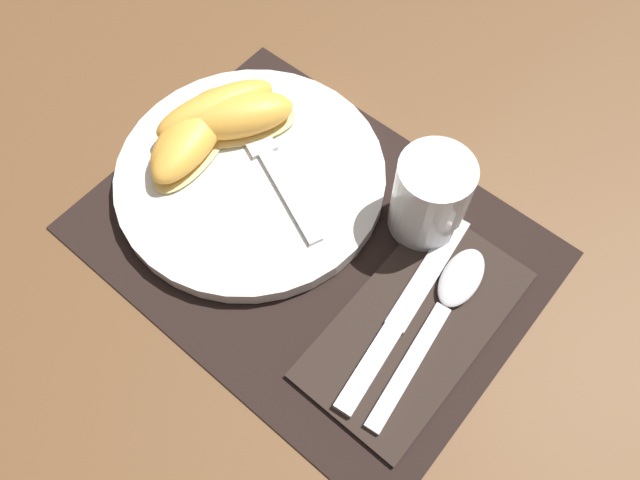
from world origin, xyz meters
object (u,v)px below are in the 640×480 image
Objects in this scene: spoon at (448,300)px; citrus_wedge_3 at (189,136)px; citrus_wedge_1 at (216,112)px; citrus_wedge_2 at (196,133)px; citrus_wedge_0 at (237,117)px; plate at (251,176)px; fork at (269,159)px; juice_glass at (429,200)px; knife at (403,314)px.

citrus_wedge_3 is at bearing -174.10° from spoon.
citrus_wedge_1 is (-0.28, 0.01, 0.03)m from spoon.
citrus_wedge_0 is at bearing 64.33° from citrus_wedge_2.
spoon is 1.54× the size of citrus_wedge_0.
plate is 0.02m from fork.
knife is (0.04, -0.09, -0.03)m from juice_glass.
citrus_wedge_0 is 1.01× the size of citrus_wedge_3.
citrus_wedge_3 reaches higher than fork.
fork is (-0.15, -0.05, -0.02)m from juice_glass.
fork is at bearing -1.13° from citrus_wedge_1.
citrus_wedge_0 is at bearing 144.82° from plate.
juice_glass is 0.63× the size of citrus_wedge_2.
juice_glass is at bearing 11.20° from citrus_wedge_0.
fork is 0.07m from citrus_wedge_1.
citrus_wedge_1 reaches higher than plate.
spoon is at bearing -40.44° from juice_glass.
citrus_wedge_2 reaches higher than citrus_wedge_3.
citrus_wedge_3 is at bearing -92.14° from citrus_wedge_1.
spoon is at bearing -1.37° from citrus_wedge_1.
fork reaches higher than plate.
knife is 1.24× the size of fork.
spoon is 1.12× the size of fork.
spoon is (0.22, 0.02, -0.00)m from plate.
plate is 0.22m from spoon.
citrus_wedge_1 reaches higher than knife.
knife is at bearing -9.07° from citrus_wedge_1.
fork is 1.38× the size of citrus_wedge_0.
plate is at bearing -175.91° from spoon.
citrus_wedge_0 reaches higher than knife.
plate is 0.06m from citrus_wedge_0.
juice_glass is at bearing 114.83° from knife.
knife is at bearing -123.26° from spoon.
plate is 2.12× the size of citrus_wedge_3.
citrus_wedge_1 is at bearing 178.63° from spoon.
citrus_wedge_1 reaches higher than spoon.
fork is at bearing 178.55° from spoon.
citrus_wedge_3 is (-0.22, -0.08, -0.01)m from juice_glass.
citrus_wedge_0 is at bearing 168.22° from knife.
citrus_wedge_2 is 0.01m from citrus_wedge_3.
citrus_wedge_1 is (-0.07, 0.00, 0.01)m from fork.
citrus_wedge_0 is at bearing 176.66° from spoon.
citrus_wedge_1 is at bearing -156.76° from citrus_wedge_0.
citrus_wedge_2 reaches higher than knife.
spoon is 0.28m from citrus_wedge_1.
juice_glass is at bearing 139.56° from spoon.
juice_glass is 0.24m from citrus_wedge_3.
citrus_wedge_2 is at bearing 177.30° from knife.
juice_glass is 0.20m from citrus_wedge_0.
citrus_wedge_0 is 0.04m from citrus_wedge_2.
juice_glass is 0.23m from citrus_wedge_2.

